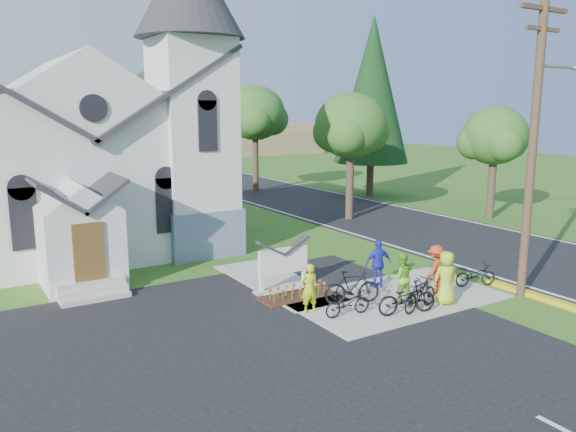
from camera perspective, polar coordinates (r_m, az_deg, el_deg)
ground at (r=17.83m, az=8.30°, el=-9.57°), size 120.00×120.00×0.00m
parking_lot at (r=12.97m, az=-11.06°, el=-17.87°), size 20.00×16.00×0.02m
road at (r=35.23m, az=5.15°, el=0.77°), size 8.00×90.00×0.02m
sidewalk at (r=19.12m, az=10.81°, el=-8.15°), size 7.00×4.00×0.05m
church at (r=25.79m, az=-19.88°, el=8.16°), size 12.35×12.00×13.00m
church_sign at (r=19.32m, az=-0.49°, el=-4.63°), size 2.20×0.40×1.70m
flower_bed at (r=18.89m, az=0.94°, el=-8.15°), size 2.60×1.10×0.07m
utility_pole at (r=19.72m, az=23.80°, el=7.67°), size 3.45×0.28×10.00m
tree_road_near at (r=31.40m, az=6.42°, el=9.05°), size 4.00×4.00×7.05m
tree_road_mid at (r=41.74m, az=-3.37°, el=10.35°), size 4.40×4.40×7.80m
tree_road_far at (r=33.55m, az=20.27°, el=7.59°), size 3.60×3.60×6.30m
conifer at (r=40.16m, az=8.57°, el=12.52°), size 5.20×5.20×12.40m
distant_hills at (r=70.61m, az=-20.20°, el=7.02°), size 61.00×10.00×5.60m
cyclist_0 at (r=17.23m, az=2.17°, el=-7.33°), size 0.61×0.45×1.53m
bike_0 at (r=17.14m, az=6.07°, el=-8.77°), size 1.57×0.67×0.80m
cyclist_1 at (r=18.50m, az=11.42°, el=-6.11°), size 0.94×0.84×1.62m
bike_1 at (r=18.11m, az=6.53°, el=-7.19°), size 1.90×1.09×1.10m
cyclist_2 at (r=19.82m, az=9.15°, el=-4.76°), size 1.06×0.62×1.70m
bike_2 at (r=17.52m, az=11.98°, el=-8.15°), size 2.02×1.10×1.01m
cyclist_3 at (r=19.60m, az=14.78°, el=-5.23°), size 1.19×0.88×1.65m
bike_3 at (r=17.91m, az=13.28°, el=-7.75°), size 1.77×0.86×1.03m
cyclist_4 at (r=18.53m, az=15.76°, el=-6.08°), size 0.96×0.76×1.74m
bike_4 at (r=20.85m, az=18.49°, el=-5.70°), size 1.60×1.00×0.79m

